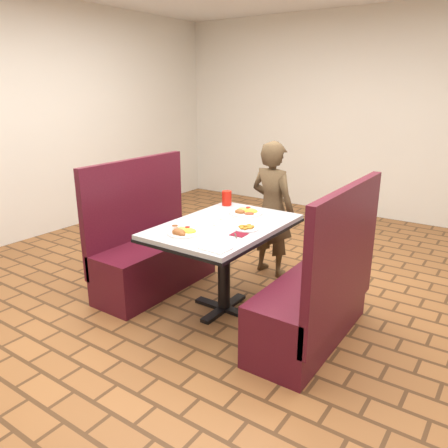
{
  "coord_description": "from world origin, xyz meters",
  "views": [
    {
      "loc": [
        1.85,
        -2.68,
        1.77
      ],
      "look_at": [
        0.0,
        0.0,
        0.75
      ],
      "focal_mm": 35.0,
      "sensor_mm": 36.0,
      "label": 1
    }
  ],
  "objects_px": {
    "dining_table": "(224,236)",
    "red_tumbler": "(227,198)",
    "far_dinner_plate": "(246,211)",
    "booth_bench_left": "(152,253)",
    "near_dinner_plate": "(183,230)",
    "booth_bench_right": "(316,299)",
    "diner_person": "(272,209)",
    "plantain_plate": "(246,228)"
  },
  "relations": [
    {
      "from": "booth_bench_right",
      "to": "plantain_plate",
      "type": "distance_m",
      "value": 0.73
    },
    {
      "from": "booth_bench_left",
      "to": "diner_person",
      "type": "bearing_deg",
      "value": 51.24
    },
    {
      "from": "booth_bench_left",
      "to": "diner_person",
      "type": "distance_m",
      "value": 1.21
    },
    {
      "from": "far_dinner_plate",
      "to": "plantain_plate",
      "type": "xyz_separation_m",
      "value": [
        0.23,
        -0.36,
        -0.01
      ]
    },
    {
      "from": "far_dinner_plate",
      "to": "red_tumbler",
      "type": "relative_size",
      "value": 2.1
    },
    {
      "from": "dining_table",
      "to": "plantain_plate",
      "type": "relative_size",
      "value": 6.57
    },
    {
      "from": "booth_bench_left",
      "to": "diner_person",
      "type": "height_order",
      "value": "diner_person"
    },
    {
      "from": "booth_bench_left",
      "to": "plantain_plate",
      "type": "height_order",
      "value": "booth_bench_left"
    },
    {
      "from": "near_dinner_plate",
      "to": "red_tumbler",
      "type": "distance_m",
      "value": 0.88
    },
    {
      "from": "booth_bench_right",
      "to": "far_dinner_plate",
      "type": "xyz_separation_m",
      "value": [
        -0.81,
        0.35,
        0.45
      ]
    },
    {
      "from": "dining_table",
      "to": "booth_bench_right",
      "type": "height_order",
      "value": "booth_bench_right"
    },
    {
      "from": "dining_table",
      "to": "booth_bench_right",
      "type": "bearing_deg",
      "value": 0.0
    },
    {
      "from": "diner_person",
      "to": "plantain_plate",
      "type": "bearing_deg",
      "value": 115.92
    },
    {
      "from": "booth_bench_right",
      "to": "near_dinner_plate",
      "type": "height_order",
      "value": "booth_bench_right"
    },
    {
      "from": "plantain_plate",
      "to": "booth_bench_right",
      "type": "bearing_deg",
      "value": 1.46
    },
    {
      "from": "diner_person",
      "to": "near_dinner_plate",
      "type": "distance_m",
      "value": 1.29
    },
    {
      "from": "dining_table",
      "to": "red_tumbler",
      "type": "distance_m",
      "value": 0.6
    },
    {
      "from": "diner_person",
      "to": "near_dinner_plate",
      "type": "relative_size",
      "value": 5.35
    },
    {
      "from": "near_dinner_plate",
      "to": "plantain_plate",
      "type": "height_order",
      "value": "near_dinner_plate"
    },
    {
      "from": "booth_bench_left",
      "to": "near_dinner_plate",
      "type": "xyz_separation_m",
      "value": [
        0.69,
        -0.37,
        0.45
      ]
    },
    {
      "from": "booth_bench_left",
      "to": "red_tumbler",
      "type": "bearing_deg",
      "value": 44.68
    },
    {
      "from": "near_dinner_plate",
      "to": "far_dinner_plate",
      "type": "bearing_deg",
      "value": 82.45
    },
    {
      "from": "booth_bench_left",
      "to": "near_dinner_plate",
      "type": "height_order",
      "value": "booth_bench_left"
    },
    {
      "from": "red_tumbler",
      "to": "booth_bench_right",
      "type": "bearing_deg",
      "value": -23.79
    },
    {
      "from": "diner_person",
      "to": "far_dinner_plate",
      "type": "relative_size",
      "value": 4.75
    },
    {
      "from": "diner_person",
      "to": "far_dinner_plate",
      "type": "bearing_deg",
      "value": 104.46
    },
    {
      "from": "diner_person",
      "to": "booth_bench_left",
      "type": "bearing_deg",
      "value": 60.22
    },
    {
      "from": "booth_bench_left",
      "to": "near_dinner_plate",
      "type": "bearing_deg",
      "value": -28.04
    },
    {
      "from": "dining_table",
      "to": "far_dinner_plate",
      "type": "distance_m",
      "value": 0.37
    },
    {
      "from": "dining_table",
      "to": "red_tumbler",
      "type": "xyz_separation_m",
      "value": [
        -0.31,
        0.49,
        0.16
      ]
    },
    {
      "from": "dining_table",
      "to": "booth_bench_left",
      "type": "xyz_separation_m",
      "value": [
        -0.8,
        0.0,
        -0.32
      ]
    },
    {
      "from": "near_dinner_plate",
      "to": "red_tumbler",
      "type": "xyz_separation_m",
      "value": [
        -0.2,
        0.85,
        0.04
      ]
    },
    {
      "from": "booth_bench_left",
      "to": "booth_bench_right",
      "type": "height_order",
      "value": "same"
    },
    {
      "from": "red_tumbler",
      "to": "diner_person",
      "type": "bearing_deg",
      "value": 60.56
    },
    {
      "from": "booth_bench_left",
      "to": "diner_person",
      "type": "xyz_separation_m",
      "value": [
        0.73,
        0.91,
        0.32
      ]
    },
    {
      "from": "plantain_plate",
      "to": "booth_bench_left",
      "type": "bearing_deg",
      "value": 179.16
    },
    {
      "from": "near_dinner_plate",
      "to": "far_dinner_plate",
      "type": "relative_size",
      "value": 0.89
    },
    {
      "from": "dining_table",
      "to": "near_dinner_plate",
      "type": "xyz_separation_m",
      "value": [
        -0.11,
        -0.37,
        0.12
      ]
    },
    {
      "from": "booth_bench_right",
      "to": "diner_person",
      "type": "relative_size",
      "value": 0.92
    },
    {
      "from": "diner_person",
      "to": "red_tumbler",
      "type": "xyz_separation_m",
      "value": [
        -0.24,
        -0.43,
        0.16
      ]
    },
    {
      "from": "far_dinner_plate",
      "to": "near_dinner_plate",
      "type": "bearing_deg",
      "value": -97.55
    },
    {
      "from": "booth_bench_left",
      "to": "near_dinner_plate",
      "type": "relative_size",
      "value": 4.91
    }
  ]
}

